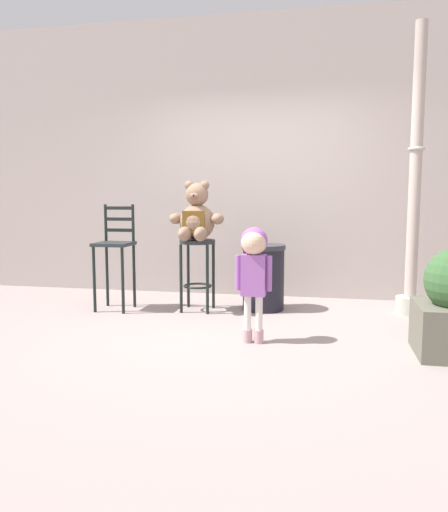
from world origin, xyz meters
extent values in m
plane|color=gray|center=(0.00, 0.00, 0.00)|extent=(24.00, 24.00, 0.00)
cube|color=#ADA099|center=(0.00, 1.94, 1.68)|extent=(7.50, 0.30, 3.36)
cylinder|color=#23292B|center=(-0.52, 0.83, 0.74)|extent=(0.38, 0.38, 0.04)
cylinder|color=black|center=(-0.66, 0.69, 0.36)|extent=(0.03, 0.03, 0.72)
cylinder|color=black|center=(-0.37, 0.69, 0.36)|extent=(0.03, 0.03, 0.72)
cylinder|color=black|center=(-0.66, 0.97, 0.36)|extent=(0.03, 0.03, 0.72)
cylinder|color=black|center=(-0.37, 0.97, 0.36)|extent=(0.03, 0.03, 0.72)
torus|color=black|center=(-0.52, 0.83, 0.27)|extent=(0.31, 0.31, 0.02)
sphere|color=#8B6B55|center=(-0.52, 0.83, 0.95)|extent=(0.37, 0.37, 0.37)
cube|color=brown|center=(-0.52, 0.68, 0.96)|extent=(0.23, 0.03, 0.22)
sphere|color=#8B6B55|center=(-0.52, 0.83, 1.24)|extent=(0.24, 0.24, 0.24)
ellipsoid|color=#8C6254|center=(-0.52, 0.73, 1.22)|extent=(0.10, 0.08, 0.07)
sphere|color=black|center=(-0.52, 0.70, 1.23)|extent=(0.03, 0.03, 0.03)
sphere|color=#8B6B55|center=(-0.60, 0.83, 1.33)|extent=(0.10, 0.10, 0.10)
sphere|color=#8B6B55|center=(-0.43, 0.83, 1.33)|extent=(0.10, 0.10, 0.10)
ellipsoid|color=#8B6B55|center=(-0.74, 0.80, 0.99)|extent=(0.13, 0.21, 0.12)
ellipsoid|color=#8B6B55|center=(-0.29, 0.80, 0.99)|extent=(0.13, 0.21, 0.12)
ellipsoid|color=#8B6B55|center=(-0.60, 0.65, 0.84)|extent=(0.13, 0.32, 0.15)
ellipsoid|color=#8B6B55|center=(-0.43, 0.65, 0.84)|extent=(0.13, 0.32, 0.15)
cylinder|color=#C29498|center=(0.19, -0.25, 0.06)|extent=(0.08, 0.08, 0.11)
cylinder|color=silver|center=(0.19, -0.25, 0.26)|extent=(0.06, 0.06, 0.29)
cylinder|color=#C29498|center=(0.29, -0.25, 0.06)|extent=(0.08, 0.08, 0.11)
cylinder|color=silver|center=(0.29, -0.25, 0.26)|extent=(0.06, 0.06, 0.29)
cube|color=#9857A8|center=(0.24, -0.25, 0.57)|extent=(0.20, 0.11, 0.34)
cylinder|color=#9857A8|center=(0.11, -0.25, 0.59)|extent=(0.05, 0.05, 0.29)
cylinder|color=#9857A8|center=(0.37, -0.25, 0.59)|extent=(0.05, 0.05, 0.29)
sphere|color=#D8B293|center=(0.24, -0.25, 0.84)|extent=(0.21, 0.21, 0.21)
sphere|color=#914FA3|center=(0.24, -0.22, 0.85)|extent=(0.23, 0.23, 0.23)
cylinder|color=black|center=(0.17, 1.02, 0.33)|extent=(0.44, 0.44, 0.66)
cylinder|color=#2D2D33|center=(0.17, 1.02, 0.68)|extent=(0.47, 0.47, 0.05)
cylinder|color=#ACAF9F|center=(1.69, 1.11, 0.09)|extent=(0.29, 0.29, 0.18)
cylinder|color=#B4A296|center=(1.69, 1.11, 1.55)|extent=(0.12, 0.12, 2.75)
torus|color=#ADA89E|center=(1.69, 1.11, 1.69)|extent=(0.17, 0.17, 0.04)
cube|color=#23292B|center=(-1.40, 0.69, 0.71)|extent=(0.37, 0.37, 0.03)
cylinder|color=black|center=(-1.56, 0.53, 0.35)|extent=(0.03, 0.03, 0.70)
cylinder|color=black|center=(-1.24, 0.53, 0.35)|extent=(0.03, 0.03, 0.70)
cylinder|color=black|center=(-1.56, 0.85, 0.35)|extent=(0.03, 0.03, 0.70)
cylinder|color=black|center=(-1.24, 0.85, 0.35)|extent=(0.03, 0.03, 0.70)
cylinder|color=black|center=(-1.56, 0.85, 0.93)|extent=(0.03, 0.03, 0.40)
cylinder|color=black|center=(-1.24, 0.85, 0.93)|extent=(0.03, 0.03, 0.40)
cube|color=black|center=(-1.40, 0.85, 0.85)|extent=(0.32, 0.02, 0.04)
cube|color=black|center=(-1.40, 0.85, 0.97)|extent=(0.32, 0.02, 0.04)
cube|color=black|center=(-1.40, 0.85, 1.09)|extent=(0.32, 0.02, 0.04)
camera|label=1|loc=(0.81, -4.30, 1.21)|focal=35.24mm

